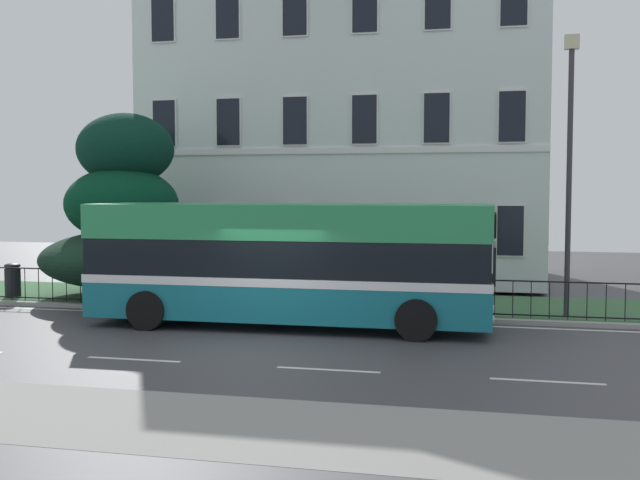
# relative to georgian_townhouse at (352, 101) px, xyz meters

# --- Properties ---
(ground_plane) EXTENTS (60.00, 56.00, 0.18)m
(ground_plane) POSITION_rel_georgian_townhouse_xyz_m (0.40, -12.63, -6.76)
(ground_plane) COLOR #424145
(georgian_townhouse) EXTENTS (14.33, 8.29, 13.18)m
(georgian_townhouse) POSITION_rel_georgian_townhouse_xyz_m (0.00, 0.00, 0.00)
(georgian_townhouse) COLOR silver
(georgian_townhouse) RESTS_ON ground_plane
(iron_verge_railing) EXTENTS (19.93, 0.04, 0.97)m
(iron_verge_railing) POSITION_rel_georgian_townhouse_xyz_m (-0.00, -9.03, -6.12)
(iron_verge_railing) COLOR black
(iron_verge_railing) RESTS_ON ground_plane
(evergreen_tree) EXTENTS (5.13, 5.13, 5.64)m
(evergreen_tree) POSITION_rel_georgian_townhouse_xyz_m (-5.83, -7.24, -4.28)
(evergreen_tree) COLOR #423328
(evergreen_tree) RESTS_ON ground_plane
(single_decker_bus) EXTENTS (9.96, 2.78, 3.04)m
(single_decker_bus) POSITION_rel_georgian_townhouse_xyz_m (0.47, -10.89, -5.13)
(single_decker_bus) COLOR #156D7C
(single_decker_bus) RESTS_ON ground_plane
(street_lamp_post) EXTENTS (0.36, 0.24, 7.20)m
(street_lamp_post) POSITION_rel_georgian_townhouse_xyz_m (7.25, -8.41, -2.52)
(street_lamp_post) COLOR #333338
(street_lamp_post) RESTS_ON ground_plane
(litter_bin) EXTENTS (0.48, 0.48, 1.04)m
(litter_bin) POSITION_rel_georgian_townhouse_xyz_m (-8.91, -8.51, -6.10)
(litter_bin) COLOR black
(litter_bin) RESTS_ON ground_plane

